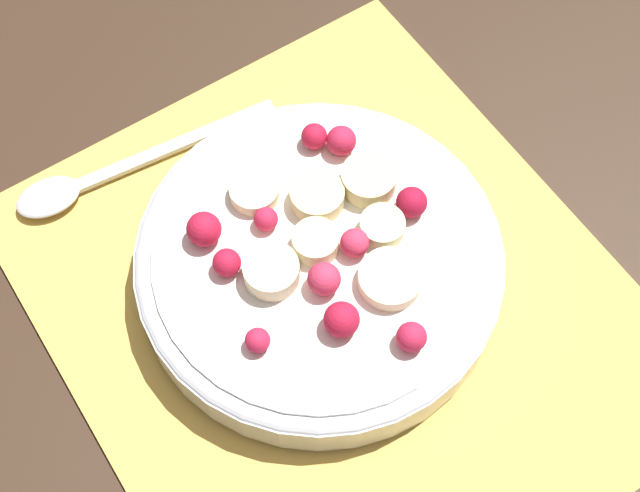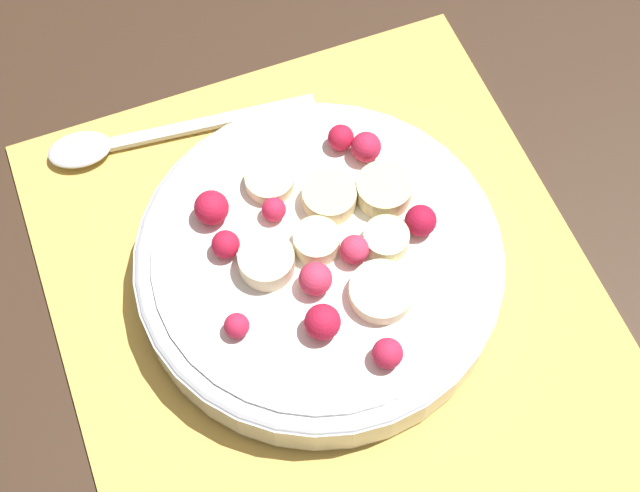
{
  "view_description": "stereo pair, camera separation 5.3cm",
  "coord_description": "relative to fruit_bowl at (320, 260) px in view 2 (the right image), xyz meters",
  "views": [
    {
      "loc": [
        -0.18,
        0.13,
        0.51
      ],
      "look_at": [
        0.02,
        -0.0,
        0.05
      ],
      "focal_mm": 50.0,
      "sensor_mm": 36.0,
      "label": 1
    },
    {
      "loc": [
        -0.21,
        0.09,
        0.51
      ],
      "look_at": [
        0.02,
        -0.0,
        0.05
      ],
      "focal_mm": 50.0,
      "sensor_mm": 36.0,
      "label": 2
    }
  ],
  "objects": [
    {
      "name": "ground_plane",
      "position": [
        -0.02,
        0.0,
        -0.03
      ],
      "size": [
        3.0,
        3.0,
        0.0
      ],
      "primitive_type": "plane",
      "color": "#382619"
    },
    {
      "name": "placemat",
      "position": [
        -0.02,
        0.0,
        -0.02
      ],
      "size": [
        0.38,
        0.33,
        0.01
      ],
      "color": "#E0B251",
      "rests_on": "ground_plane"
    },
    {
      "name": "fruit_bowl",
      "position": [
        0.0,
        0.0,
        0.0
      ],
      "size": [
        0.22,
        0.22,
        0.05
      ],
      "color": "silver",
      "rests_on": "placemat"
    },
    {
      "name": "spoon",
      "position": [
        0.14,
        0.09,
        -0.02
      ],
      "size": [
        0.04,
        0.19,
        0.01
      ],
      "rotation": [
        0.0,
        0.0,
        1.46
      ],
      "color": "silver",
      "rests_on": "placemat"
    }
  ]
}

